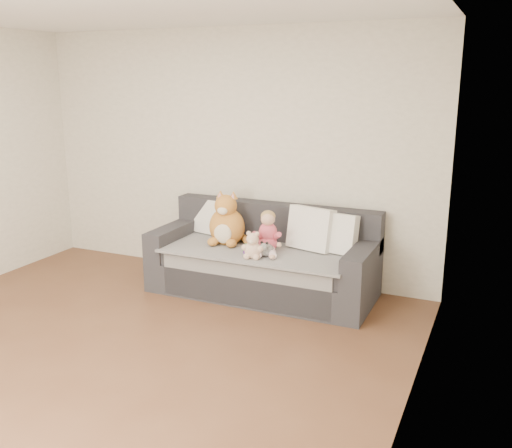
# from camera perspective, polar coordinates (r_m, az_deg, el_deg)

# --- Properties ---
(room_shell) EXTENTS (5.00, 5.00, 5.00)m
(room_shell) POSITION_cam_1_polar(r_m,az_deg,el_deg) (4.36, -14.94, 3.44)
(room_shell) COLOR brown
(room_shell) RESTS_ON ground
(sofa) EXTENTS (2.20, 0.94, 0.85)m
(sofa) POSITION_cam_1_polar(r_m,az_deg,el_deg) (5.68, 0.78, -3.87)
(sofa) COLOR #2B2A30
(sofa) RESTS_ON ground
(cushion_left) EXTENTS (0.43, 0.26, 0.38)m
(cushion_left) POSITION_cam_1_polar(r_m,az_deg,el_deg) (6.08, -4.44, 0.70)
(cushion_left) COLOR white
(cushion_left) RESTS_ON sofa
(cushion_right_back) EXTENTS (0.49, 0.31, 0.43)m
(cushion_right_back) POSITION_cam_1_polar(r_m,az_deg,el_deg) (5.53, 5.50, -0.46)
(cushion_right_back) COLOR white
(cushion_right_back) RESTS_ON sofa
(cushion_right_front) EXTENTS (0.44, 0.25, 0.39)m
(cushion_right_front) POSITION_cam_1_polar(r_m,az_deg,el_deg) (5.46, 7.96, -0.90)
(cushion_right_front) COLOR white
(cushion_right_front) RESTS_ON sofa
(toddler) EXTENTS (0.28, 0.41, 0.40)m
(toddler) POSITION_cam_1_polar(r_m,az_deg,el_deg) (5.44, 1.17, -1.07)
(toddler) COLOR #D64B51
(toddler) RESTS_ON sofa
(plush_cat) EXTENTS (0.45, 0.41, 0.56)m
(plush_cat) POSITION_cam_1_polar(r_m,az_deg,el_deg) (5.70, -2.95, 0.04)
(plush_cat) COLOR #A96825
(plush_cat) RESTS_ON sofa
(teddy_bear) EXTENTS (0.21, 0.16, 0.26)m
(teddy_bear) POSITION_cam_1_polar(r_m,az_deg,el_deg) (5.25, -0.34, -2.35)
(teddy_bear) COLOR #D1AD91
(teddy_bear) RESTS_ON sofa
(plush_cow) EXTENTS (0.13, 0.20, 0.16)m
(plush_cow) POSITION_cam_1_polar(r_m,az_deg,el_deg) (5.32, 1.03, -2.56)
(plush_cow) COLOR white
(plush_cow) RESTS_ON sofa
(sippy_cup) EXTENTS (0.09, 0.07, 0.10)m
(sippy_cup) POSITION_cam_1_polar(r_m,az_deg,el_deg) (5.41, -1.01, -2.43)
(sippy_cup) COLOR #64348E
(sippy_cup) RESTS_ON sofa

